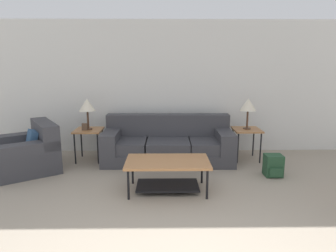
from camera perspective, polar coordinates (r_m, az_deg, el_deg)
The scene contains 10 objects.
wall_back at distance 6.03m, azimuth -0.07°, elevation 7.36°, with size 9.06×0.06×2.60m.
couch at distance 5.54m, azimuth 0.00°, elevation -3.63°, with size 2.34×0.98×0.82m.
armchair at distance 5.56m, azimuth -25.07°, elevation -4.77°, with size 1.34×1.37×0.80m.
coffee_table at distance 4.22m, azimuth -0.09°, elevation -8.08°, with size 1.16×0.66×0.45m.
side_table_left at distance 5.68m, azimuth -14.88°, elevation -1.25°, with size 0.49×0.52×0.59m.
side_table_right at distance 5.72m, azimuth 14.75°, elevation -1.15°, with size 0.49×0.52×0.59m.
table_lamp_left at distance 5.59m, azimuth -15.15°, elevation 3.79°, with size 0.30×0.30×0.56m.
table_lamp_right at distance 5.63m, azimuth 15.01°, elevation 3.85°, with size 0.30×0.30×0.56m.
backpack at distance 5.10m, azimuth 19.43°, elevation -7.14°, with size 0.27×0.31×0.35m.
picture_frame at distance 5.59m, azimuth -15.61°, elevation -0.15°, with size 0.10×0.04×0.13m.
Camera 1 is at (-0.08, -1.59, 1.76)m, focal length 32.00 mm.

